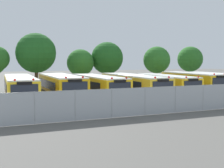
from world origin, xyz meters
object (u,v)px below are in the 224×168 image
at_px(school_bus_1, 61,87).
at_px(tree_2, 80,63).
at_px(school_bus_2, 98,87).
at_px(tree_3, 106,58).
at_px(school_bus_0, 20,89).
at_px(tree_1, 37,52).
at_px(school_bus_3, 133,85).
at_px(tree_5, 191,60).
at_px(school_bus_5, 192,83).
at_px(school_bus_6, 219,82).
at_px(tree_4, 158,60).
at_px(traffic_cone, 157,109).
at_px(school_bus_4, 165,85).

relative_size(school_bus_1, tree_2, 1.85).
relative_size(school_bus_2, tree_3, 1.58).
height_order(school_bus_0, school_bus_1, school_bus_1).
bearing_deg(school_bus_2, tree_1, -69.03).
xyz_separation_m(tree_1, tree_3, (9.61, 0.71, -0.65)).
bearing_deg(school_bus_2, school_bus_3, 176.91).
xyz_separation_m(tree_2, tree_5, (18.56, 0.36, 0.39)).
bearing_deg(school_bus_5, school_bus_3, 0.21).
xyz_separation_m(school_bus_6, tree_4, (-2.91, 9.30, 2.66)).
distance_m(school_bus_2, tree_2, 11.38).
xyz_separation_m(school_bus_5, tree_2, (-10.03, 11.14, 2.25)).
distance_m(school_bus_0, school_bus_1, 3.75).
bearing_deg(school_bus_5, school_bus_0, -0.79).
bearing_deg(traffic_cone, tree_3, 80.26).
bearing_deg(tree_4, tree_5, 16.77).
distance_m(tree_2, traffic_cone, 19.29).
bearing_deg(school_bus_3, tree_1, -53.02).
height_order(school_bus_5, tree_3, tree_3).
bearing_deg(school_bus_1, school_bus_3, 178.06).
xyz_separation_m(school_bus_2, school_bus_4, (7.69, -0.24, -0.04)).
xyz_separation_m(school_bus_2, tree_4, (12.36, 9.16, 2.66)).
xyz_separation_m(school_bus_5, tree_1, (-15.69, 10.53, 3.55)).
bearing_deg(tree_2, tree_4, -9.81).
bearing_deg(tree_1, school_bus_3, -52.31).
distance_m(school_bus_2, tree_3, 12.70).
bearing_deg(school_bus_0, school_bus_6, -179.26).
relative_size(school_bus_5, tree_2, 1.68).
bearing_deg(school_bus_1, tree_4, -151.03).
height_order(school_bus_6, tree_1, tree_1).
height_order(school_bus_1, tree_2, tree_2).
relative_size(school_bus_0, school_bus_5, 1.21).
bearing_deg(school_bus_3, school_bus_0, -2.14).
bearing_deg(tree_2, school_bus_4, -60.60).
height_order(school_bus_3, tree_5, tree_5).
bearing_deg(school_bus_3, traffic_cone, 76.10).
bearing_deg(tree_4, tree_1, 175.52).
xyz_separation_m(school_bus_3, school_bus_6, (11.45, -0.05, -0.02)).
xyz_separation_m(school_bus_5, traffic_cone, (-9.35, -7.83, -1.19)).
height_order(school_bus_1, school_bus_5, school_bus_1).
bearing_deg(tree_5, school_bus_1, -154.40).
relative_size(tree_4, tree_5, 0.97).
height_order(school_bus_0, school_bus_4, school_bus_0).
height_order(school_bus_4, traffic_cone, school_bus_4).
xyz_separation_m(school_bus_2, school_bus_5, (11.35, -0.07, 0.05)).
relative_size(school_bus_4, tree_1, 1.38).
relative_size(school_bus_5, tree_5, 1.49).
height_order(school_bus_1, tree_5, tree_5).
xyz_separation_m(school_bus_4, tree_4, (4.67, 9.39, 2.69)).
xyz_separation_m(school_bus_2, tree_5, (19.88, 11.42, 2.69)).
relative_size(school_bus_4, tree_2, 1.86).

